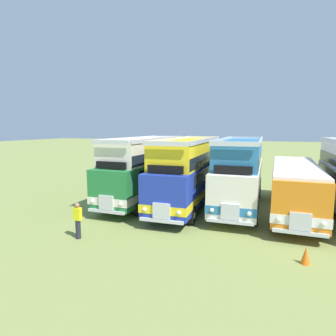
% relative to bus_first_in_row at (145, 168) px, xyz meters
% --- Properties ---
extents(ground_plane, '(200.00, 200.00, 0.00)m').
position_rel_bus_first_in_row_xyz_m(ground_plane, '(8.19, -0.03, -2.36)').
color(ground_plane, olive).
extents(bus_first_in_row, '(2.63, 10.17, 4.52)m').
position_rel_bus_first_in_row_xyz_m(bus_first_in_row, '(0.00, 0.00, 0.00)').
color(bus_first_in_row, '#237538').
rests_on(bus_first_in_row, ground).
extents(bus_second_in_row, '(2.86, 10.70, 4.52)m').
position_rel_bus_first_in_row_xyz_m(bus_second_in_row, '(3.27, -0.21, 0.00)').
color(bus_second_in_row, '#1E339E').
rests_on(bus_second_in_row, ground).
extents(bus_third_in_row, '(2.76, 9.89, 4.52)m').
position_rel_bus_first_in_row_xyz_m(bus_third_in_row, '(6.55, 0.41, -0.00)').
color(bus_third_in_row, silver).
rests_on(bus_third_in_row, ground).
extents(bus_fourth_in_row, '(2.72, 10.71, 2.99)m').
position_rel_bus_first_in_row_xyz_m(bus_fourth_in_row, '(9.83, 0.34, -0.60)').
color(bus_fourth_in_row, orange).
rests_on(bus_fourth_in_row, ground).
extents(cone_mid_row, '(0.36, 0.36, 0.69)m').
position_rel_bus_first_in_row_xyz_m(cone_mid_row, '(9.85, -6.81, -2.01)').
color(cone_mid_row, orange).
rests_on(cone_mid_row, ground).
extents(marshal_person, '(0.36, 0.24, 1.73)m').
position_rel_bus_first_in_row_xyz_m(marshal_person, '(0.05, -7.69, -1.47)').
color(marshal_person, '#23232D').
rests_on(marshal_person, ground).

